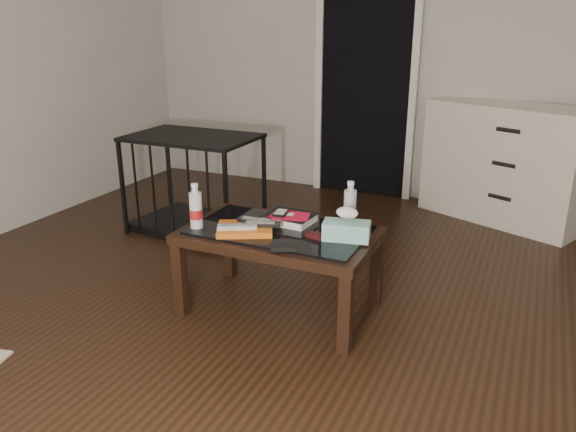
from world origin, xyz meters
The scene contains 17 objects.
ground centered at (0.00, 0.00, 0.00)m, with size 5.00×5.00×0.00m, color black.
doorway centered at (-0.40, 2.47, 1.02)m, with size 0.90×0.08×2.07m.
coffee_table centered at (-0.15, 0.18, 0.40)m, with size 1.00×0.60×0.46m.
dresser centered at (0.82, 2.23, 0.45)m, with size 1.30×0.94×0.90m.
pet_crate centered at (-1.24, 1.03, 0.23)m, with size 0.96×0.70×0.71m.
magazines centered at (-0.29, 0.07, 0.48)m, with size 0.28×0.21×0.03m, color #C45C12.
remote_silver centered at (-0.31, 0.02, 0.50)m, with size 0.20×0.05×0.02m, color #A5A4A9.
remote_black_front centered at (-0.22, 0.11, 0.50)m, with size 0.20×0.05×0.02m, color black.
remote_black_back centered at (-0.27, 0.14, 0.50)m, with size 0.20×0.05×0.02m, color black.
textbook centered at (-0.14, 0.30, 0.48)m, with size 0.25×0.20×0.05m, color black.
dvd_mailers centered at (-0.14, 0.28, 0.51)m, with size 0.19×0.14×0.01m, color red.
ipod centered at (-0.18, 0.26, 0.52)m, with size 0.06×0.10×0.02m, color black.
flip_phone centered at (0.07, 0.14, 0.47)m, with size 0.09×0.05×0.02m, color black.
wallet centered at (-0.02, -0.06, 0.47)m, with size 0.12×0.07×0.02m, color black.
water_bottle_left centered at (-0.56, 0.02, 0.58)m, with size 0.07×0.07×0.24m, color silver.
water_bottle_right centered at (0.16, 0.39, 0.58)m, with size 0.07×0.07×0.24m, color #B3BABE.
tissue_box centered at (0.21, 0.19, 0.51)m, with size 0.23×0.12×0.09m, color teal.
Camera 1 is at (1.02, -2.30, 1.49)m, focal length 35.00 mm.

